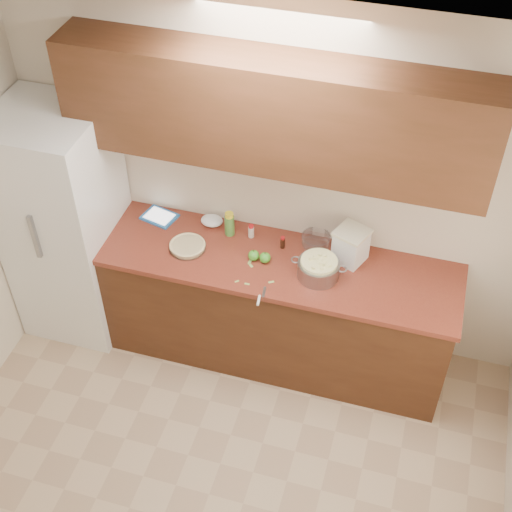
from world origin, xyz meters
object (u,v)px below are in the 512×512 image
(colander, at_px, (318,268))
(flour_canister, at_px, (351,245))
(pie, at_px, (187,246))
(tablet, at_px, (159,217))

(colander, relative_size, flour_canister, 1.41)
(pie, relative_size, flour_canister, 0.97)
(colander, distance_m, tablet, 1.24)
(pie, distance_m, flour_canister, 1.10)
(pie, xyz_separation_m, colander, (0.91, -0.01, 0.04))
(pie, distance_m, colander, 0.91)
(flour_canister, bearing_deg, tablet, 178.14)
(flour_canister, relative_size, tablet, 0.97)
(pie, xyz_separation_m, tablet, (-0.30, 0.25, -0.01))
(colander, bearing_deg, tablet, 168.02)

